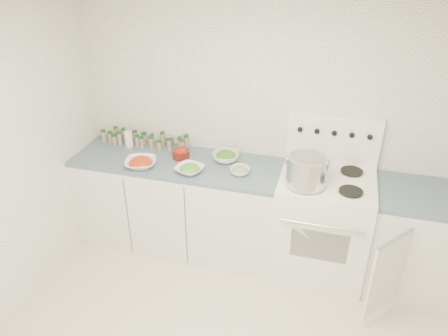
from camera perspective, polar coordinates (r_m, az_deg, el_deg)
room_walls at (r=2.32m, az=1.51°, el=-0.83°), size 3.54×3.04×2.52m
counter_left at (r=4.09m, az=-5.84°, el=-4.59°), size 1.85×0.62×0.90m
stove at (r=3.85m, az=12.71°, el=-6.87°), size 0.76×0.70×1.36m
counter_right at (r=3.96m, az=24.64°, el=-8.84°), size 0.89×0.93×0.90m
stock_pot at (r=3.41m, az=10.76°, el=-0.17°), size 0.33×0.31×0.24m
bowl_tomato at (r=3.80m, az=-10.84°, el=0.70°), size 0.33×0.33×0.09m
bowl_snowpea at (r=3.65m, az=-4.52°, el=-0.14°), size 0.28×0.28×0.08m
bowl_broccoli at (r=3.82m, az=0.23°, el=1.55°), size 0.30×0.30×0.10m
bowl_zucchini at (r=3.62m, az=2.07°, el=-0.32°), size 0.20×0.20×0.07m
bowl_pepper at (r=3.88m, az=-5.65°, el=1.94°), size 0.15×0.15×0.09m
salt_canister at (r=4.15m, az=-12.34°, el=3.67°), size 0.09×0.09×0.15m
tin_can at (r=4.11m, az=-7.07°, el=3.50°), size 0.10×0.10×0.10m
spice_cluster at (r=4.15m, az=-10.47°, el=3.68°), size 0.85×0.16×0.14m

